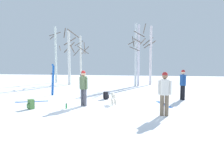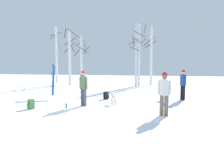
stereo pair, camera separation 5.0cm
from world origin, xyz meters
name	(u,v)px [view 1 (the left image)]	position (x,y,z in m)	size (l,w,h in m)	color
ground_plane	(97,109)	(0.00, 0.00, 0.00)	(60.00, 60.00, 0.00)	white
person_0	(84,86)	(-0.83, 0.63, 0.98)	(0.47, 0.34, 1.72)	#4C4C56
person_1	(183,83)	(4.08, 3.49, 0.98)	(0.34, 0.47, 1.72)	black
person_2	(165,91)	(2.91, -0.61, 0.98)	(0.52, 0.34, 1.72)	#72604C
dog	(114,97)	(0.50, 1.35, 0.39)	(0.40, 0.86, 0.57)	beige
ski_pair_planted_0	(53,80)	(-3.99, 3.69, 1.01)	(0.20, 0.17, 2.04)	blue
ski_pair_lying_0	(164,104)	(2.98, 1.82, 0.01)	(0.77, 1.73, 0.05)	blue
ski_pair_lying_1	(32,102)	(-3.95, 1.18, 0.01)	(1.58, 0.90, 0.05)	blue
ski_poles_0	(52,83)	(-4.39, 4.30, 0.76)	(0.07, 0.23, 1.43)	#B2B2BC
ski_poles_1	(81,86)	(-1.74, 2.82, 0.76)	(0.07, 0.27, 1.43)	#B2B2BC
backpack_0	(106,96)	(-0.24, 2.81, 0.21)	(0.34, 0.33, 0.44)	black
backpack_1	(31,104)	(-2.93, -0.52, 0.21)	(0.33, 0.34, 0.44)	#4C7F3F
water_bottle_0	(66,106)	(-1.41, -0.10, 0.11)	(0.08, 0.08, 0.24)	green
birch_tree_0	(56,54)	(-8.33, 12.89, 3.18)	(1.52, 1.26, 6.15)	silver
birch_tree_1	(69,56)	(-5.85, 10.78, 2.88)	(1.74, 1.75, 5.63)	white
birch_tree_2	(81,58)	(-5.79, 13.98, 2.79)	(1.77, 1.92, 5.26)	silver
birch_tree_3	(136,54)	(0.72, 10.78, 2.96)	(1.64, 1.49, 5.77)	silver
birch_tree_4	(138,54)	(0.98, 10.75, 2.98)	(1.51, 1.51, 5.65)	silver
birch_tree_5	(151,55)	(2.04, 12.56, 2.97)	(1.31, 0.94, 5.78)	silver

